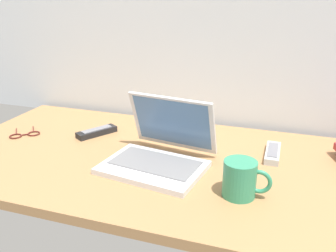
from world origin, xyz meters
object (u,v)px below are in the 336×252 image
remote_control_near (97,132)px  remote_control_far (273,153)px  eyeglasses (25,134)px  coffee_mug (241,179)px  laptop (160,151)px

remote_control_near → remote_control_far: size_ratio=1.00×
remote_control_far → eyeglasses: size_ratio=1.16×
remote_control_near → eyeglasses: bearing=-160.4°
eyeglasses → remote_control_near: bearing=19.6°
remote_control_far → coffee_mug: bearing=-103.7°
laptop → coffee_mug: size_ratio=2.59×
coffee_mug → remote_control_far: bearing=76.3°
coffee_mug → remote_control_far: coffee_mug is taller
coffee_mug → eyeglasses: coffee_mug is taller
remote_control_far → eyeglasses: (-0.93, -0.11, -0.01)m
remote_control_near → coffee_mug: bearing=-24.6°
remote_control_far → remote_control_near: bearing=-178.4°
remote_control_near → eyeglasses: remote_control_near is taller
laptop → remote_control_near: laptop is taller
laptop → remote_control_far: bearing=27.3°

